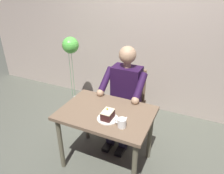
% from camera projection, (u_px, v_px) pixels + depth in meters
% --- Properties ---
extents(ground_plane, '(14.00, 14.00, 0.00)m').
position_uv_depth(ground_plane, '(107.00, 161.00, 2.52)').
color(ground_plane, '#505348').
extents(cafe_rear_panel, '(6.40, 0.12, 3.00)m').
position_uv_depth(cafe_rear_panel, '(150.00, 15.00, 3.03)').
color(cafe_rear_panel, '#B2A294').
rests_on(cafe_rear_panel, ground).
extents(dining_table, '(0.97, 0.68, 0.71)m').
position_uv_depth(dining_table, '(106.00, 119.00, 2.24)').
color(dining_table, brown).
rests_on(dining_table, ground).
extents(chair, '(0.42, 0.42, 0.91)m').
position_uv_depth(chair, '(128.00, 99.00, 2.84)').
color(chair, brown).
rests_on(chair, ground).
extents(seated_person, '(0.53, 0.58, 1.26)m').
position_uv_depth(seated_person, '(124.00, 94.00, 2.63)').
color(seated_person, '#241032').
rests_on(seated_person, ground).
extents(dessert_plate, '(0.21, 0.21, 0.01)m').
position_uv_depth(dessert_plate, '(108.00, 119.00, 2.08)').
color(dessert_plate, silver).
rests_on(dessert_plate, dining_table).
extents(cake_slice, '(0.10, 0.14, 0.10)m').
position_uv_depth(cake_slice, '(108.00, 115.00, 2.06)').
color(cake_slice, '#361918').
rests_on(cake_slice, dessert_plate).
extents(coffee_cup, '(0.12, 0.08, 0.09)m').
position_uv_depth(coffee_cup, '(122.00, 123.00, 1.95)').
color(coffee_cup, white).
rests_on(coffee_cup, dining_table).
extents(dessert_spoon, '(0.03, 0.14, 0.01)m').
position_uv_depth(dessert_spoon, '(123.00, 122.00, 2.03)').
color(dessert_spoon, silver).
rests_on(dessert_spoon, dining_table).
extents(balloon_display, '(0.26, 0.25, 1.21)m').
position_uv_depth(balloon_display, '(71.00, 54.00, 3.15)').
color(balloon_display, '#B2C1C6').
rests_on(balloon_display, ground).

